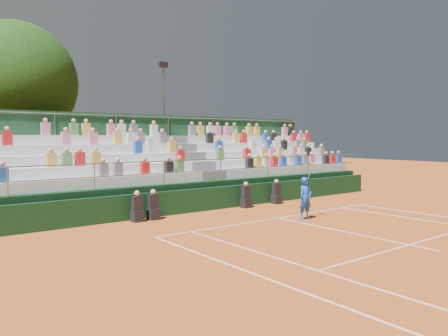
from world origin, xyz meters
TOP-DOWN VIEW (x-y plane):
  - ground at (0.00, 0.00)m, footprint 90.00×90.00m
  - courtside_wall at (0.00, 3.20)m, footprint 20.00×0.15m
  - line_officials at (-1.38, 2.75)m, footprint 7.76×0.40m
  - grandstand at (0.03, 6.44)m, footprint 20.00×5.20m
  - tennis_player at (0.67, -0.83)m, footprint 0.85×0.44m
  - tree_east at (-6.63, 13.00)m, footprint 6.40×6.40m
  - floodlight_mast at (2.30, 12.93)m, footprint 0.60×0.25m

SIDE VIEW (x-z plane):
  - ground at x=0.00m, z-range 0.00..0.00m
  - line_officials at x=-1.38m, z-range -0.12..1.07m
  - courtside_wall at x=0.00m, z-range 0.00..1.00m
  - tennis_player at x=0.67m, z-range -0.28..1.94m
  - grandstand at x=0.03m, z-range -1.12..3.28m
  - floodlight_mast at x=2.30m, z-range 0.67..8.77m
  - tree_east at x=-6.63m, z-range 1.44..10.75m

